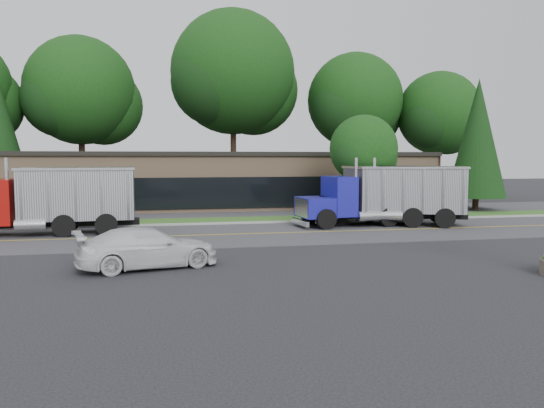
{
  "coord_description": "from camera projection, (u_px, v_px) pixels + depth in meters",
  "views": [
    {
      "loc": [
        -2.54,
        -17.35,
        3.87
      ],
      "look_at": [
        2.14,
        5.81,
        1.8
      ],
      "focal_mm": 35.0,
      "sensor_mm": 36.0,
      "label": 1
    }
  ],
  "objects": [
    {
      "name": "tree_far_d",
      "position": [
        356.0,
        105.0,
        52.52
      ],
      "size": [
        9.94,
        9.35,
        14.18
      ],
      "color": "#382619",
      "rests_on": "ground"
    },
    {
      "name": "far_parking",
      "position": [
        202.0,
        213.0,
        37.31
      ],
      "size": [
        60.0,
        7.0,
        0.02
      ],
      "primitive_type": "cube",
      "color": "#4F4F54",
      "rests_on": "ground"
    },
    {
      "name": "tree_far_c",
      "position": [
        235.0,
        79.0,
        50.96
      ],
      "size": [
        12.57,
        11.83,
        17.93
      ],
      "color": "#382619",
      "rests_on": "ground"
    },
    {
      "name": "center_line",
      "position": [
        218.0,
        235.0,
        26.57
      ],
      "size": [
        60.0,
        0.12,
        0.01
      ],
      "primitive_type": "cube",
      "color": "gold",
      "rests_on": "ground"
    },
    {
      "name": "tree_far_b",
      "position": [
        82.0,
        96.0,
        48.34
      ],
      "size": [
        10.42,
        9.8,
        14.86
      ],
      "color": "#382619",
      "rests_on": "ground"
    },
    {
      "name": "tree_far_e",
      "position": [
        440.0,
        117.0,
        52.23
      ],
      "size": [
        8.62,
        8.11,
        12.3
      ],
      "color": "#382619",
      "rests_on": "ground"
    },
    {
      "name": "curb",
      "position": [
        211.0,
        225.0,
        30.67
      ],
      "size": [
        60.0,
        0.3,
        0.12
      ],
      "primitive_type": "cube",
      "color": "#9E9E99",
      "rests_on": "ground"
    },
    {
      "name": "grass_verge",
      "position": [
        208.0,
        221.0,
        32.43
      ],
      "size": [
        60.0,
        3.4,
        0.03
      ],
      "primitive_type": "cube",
      "color": "#2F5E20",
      "rests_on": "ground"
    },
    {
      "name": "evergreen_right",
      "position": [
        478.0,
        138.0,
        38.84
      ],
      "size": [
        4.24,
        4.24,
        9.63
      ],
      "color": "#382619",
      "rests_on": "ground"
    },
    {
      "name": "strip_mall",
      "position": [
        222.0,
        181.0,
        43.39
      ],
      "size": [
        32.0,
        12.0,
        4.0
      ],
      "primitive_type": "cube",
      "color": "tan",
      "rests_on": "ground"
    },
    {
      "name": "dump_truck_blue",
      "position": [
        370.0,
        194.0,
        30.42
      ],
      "size": [
        7.74,
        3.33,
        3.36
      ],
      "rotation": [
        0.0,
        0.0,
        3.24
      ],
      "color": "black",
      "rests_on": "ground"
    },
    {
      "name": "ground",
      "position": [
        244.0,
        273.0,
        17.78
      ],
      "size": [
        140.0,
        140.0,
        0.0
      ],
      "primitive_type": "plane",
      "color": "#333338",
      "rests_on": "ground"
    },
    {
      "name": "rally_car",
      "position": [
        148.0,
        248.0,
        18.63
      ],
      "size": [
        5.24,
        3.16,
        1.42
      ],
      "primitive_type": "imported",
      "rotation": [
        0.0,
        0.0,
        1.83
      ],
      "color": "silver",
      "rests_on": "ground"
    },
    {
      "name": "dump_truck_maroon",
      "position": [
        400.0,
        194.0,
        30.38
      ],
      "size": [
        8.49,
        5.12,
        3.36
      ],
      "rotation": [
        0.0,
        0.0,
        2.79
      ],
      "color": "black",
      "rests_on": "ground"
    },
    {
      "name": "dump_truck_red",
      "position": [
        51.0,
        199.0,
        26.59
      ],
      "size": [
        9.67,
        2.99,
        3.36
      ],
      "rotation": [
        0.0,
        0.0,
        3.18
      ],
      "color": "black",
      "rests_on": "ground"
    },
    {
      "name": "road",
      "position": [
        218.0,
        235.0,
        26.57
      ],
      "size": [
        60.0,
        8.0,
        0.02
      ],
      "primitive_type": "cube",
      "color": "#4F4F54",
      "rests_on": "ground"
    },
    {
      "name": "tree_verge",
      "position": [
        364.0,
        152.0,
        34.1
      ],
      "size": [
        4.64,
        4.37,
        6.62
      ],
      "color": "#382619",
      "rests_on": "ground"
    }
  ]
}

